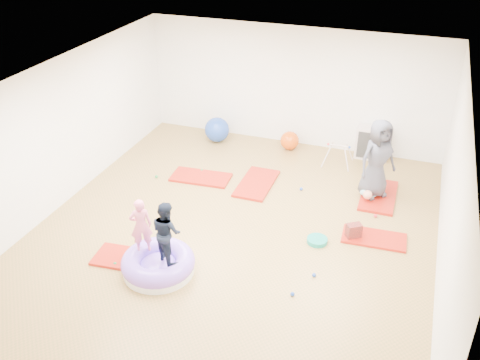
% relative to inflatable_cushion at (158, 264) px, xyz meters
% --- Properties ---
extents(room, '(7.01, 8.01, 2.81)m').
position_rel_inflatable_cushion_xyz_m(room, '(0.77, 1.50, 1.25)').
color(room, '#9F753E').
rests_on(room, ground).
extents(gym_mat_front_left, '(1.26, 0.71, 0.05)m').
position_rel_inflatable_cushion_xyz_m(gym_mat_front_left, '(-0.59, 0.09, -0.12)').
color(gym_mat_front_left, '#B21B0F').
rests_on(gym_mat_front_left, ground).
extents(gym_mat_mid_left, '(1.29, 0.71, 0.05)m').
position_rel_inflatable_cushion_xyz_m(gym_mat_mid_left, '(-0.58, 3.08, -0.12)').
color(gym_mat_mid_left, '#B21B0F').
rests_on(gym_mat_mid_left, ground).
extents(gym_mat_center_back, '(0.66, 1.32, 0.05)m').
position_rel_inflatable_cushion_xyz_m(gym_mat_center_back, '(0.62, 3.23, -0.12)').
color(gym_mat_center_back, '#B21B0F').
rests_on(gym_mat_center_back, ground).
extents(gym_mat_right, '(1.14, 0.62, 0.05)m').
position_rel_inflatable_cushion_xyz_m(gym_mat_right, '(3.19, 2.08, -0.12)').
color(gym_mat_right, '#B21B0F').
rests_on(gym_mat_right, ground).
extents(gym_mat_rear_right, '(0.68, 1.34, 0.06)m').
position_rel_inflatable_cushion_xyz_m(gym_mat_rear_right, '(3.09, 3.59, -0.12)').
color(gym_mat_rear_right, '#B21B0F').
rests_on(gym_mat_rear_right, ground).
extents(inflatable_cushion, '(1.20, 1.20, 0.38)m').
position_rel_inflatable_cushion_xyz_m(inflatable_cushion, '(0.00, 0.00, 0.00)').
color(inflatable_cushion, white).
rests_on(inflatable_cushion, ground).
extents(child_pink, '(0.42, 0.38, 0.97)m').
position_rel_inflatable_cushion_xyz_m(child_pink, '(-0.30, 0.08, 0.68)').
color(child_pink, pink).
rests_on(child_pink, inflatable_cushion).
extents(child_navy, '(0.64, 0.61, 1.05)m').
position_rel_inflatable_cushion_xyz_m(child_navy, '(0.19, 0.01, 0.72)').
color(child_navy, black).
rests_on(child_navy, inflatable_cushion).
extents(adult_caregiver, '(0.92, 0.91, 1.61)m').
position_rel_inflatable_cushion_xyz_m(adult_caregiver, '(2.97, 3.55, 0.71)').
color(adult_caregiver, '#3E414E').
rests_on(adult_caregiver, gym_mat_rear_right).
extents(infant, '(0.39, 0.39, 0.23)m').
position_rel_inflatable_cushion_xyz_m(infant, '(2.90, 3.40, 0.02)').
color(infant, '#97D9F1').
rests_on(infant, gym_mat_rear_right).
extents(ball_pit_balls, '(4.68, 3.54, 0.07)m').
position_rel_inflatable_cushion_xyz_m(ball_pit_balls, '(0.92, 1.86, -0.11)').
color(ball_pit_balls, '#1D41A8').
rests_on(ball_pit_balls, ground).
extents(exercise_ball_blue, '(0.60, 0.60, 0.60)m').
position_rel_inflatable_cushion_xyz_m(exercise_ball_blue, '(-0.95, 4.94, 0.15)').
color(exercise_ball_blue, '#1D41A8').
rests_on(exercise_ball_blue, ground).
extents(exercise_ball_orange, '(0.44, 0.44, 0.44)m').
position_rel_inflatable_cushion_xyz_m(exercise_ball_orange, '(0.83, 5.10, 0.07)').
color(exercise_ball_orange, '#D5490B').
rests_on(exercise_ball_orange, ground).
extents(infant_play_gym, '(0.63, 0.60, 0.48)m').
position_rel_inflatable_cushion_xyz_m(infant_play_gym, '(2.04, 4.69, 0.17)').
color(infant_play_gym, beige).
rests_on(infant_play_gym, ground).
extents(cube_shelf, '(0.74, 0.36, 0.74)m').
position_rel_inflatable_cushion_xyz_m(cube_shelf, '(2.71, 5.29, 0.22)').
color(cube_shelf, beige).
rests_on(cube_shelf, ground).
extents(balance_disc, '(0.36, 0.36, 0.08)m').
position_rel_inflatable_cushion_xyz_m(balance_disc, '(2.26, 1.65, -0.11)').
color(balance_disc, '#108778').
rests_on(balance_disc, ground).
extents(backpack, '(0.30, 0.28, 0.30)m').
position_rel_inflatable_cushion_xyz_m(backpack, '(2.84, 1.98, 0.00)').
color(backpack, '#A5221C').
rests_on(backpack, ground).
extents(yellow_toy, '(0.22, 0.22, 0.03)m').
position_rel_inflatable_cushion_xyz_m(yellow_toy, '(0.39, 0.00, -0.13)').
color(yellow_toy, orange).
rests_on(yellow_toy, ground).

